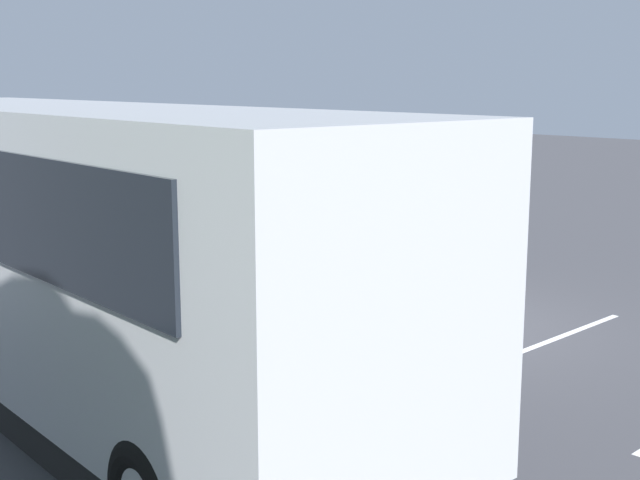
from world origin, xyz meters
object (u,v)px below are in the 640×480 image
at_px(spectator_centre, 234,264).
at_px(traffic_cone, 492,268).
at_px(spectator_left, 316,277).
at_px(spectator_far_right, 156,244).
at_px(tour_bus, 77,252).
at_px(spectator_right, 215,254).
at_px(stunt_motorcycle, 361,218).
at_px(spectator_far_left, 369,293).
at_px(parked_motorcycle_silver, 126,292).

relative_size(spectator_centre, traffic_cone, 2.85).
xyz_separation_m(spectator_left, traffic_cone, (0.82, -4.82, -0.74)).
bearing_deg(spectator_far_right, tour_bus, 136.48).
relative_size(tour_bus, spectator_right, 5.99).
bearing_deg(spectator_right, spectator_far_right, 6.57).
xyz_separation_m(spectator_far_right, traffic_cone, (-2.77, -5.00, -0.68)).
distance_m(spectator_centre, traffic_cone, 5.31).
height_order(spectator_left, stunt_motorcycle, spectator_left).
distance_m(spectator_left, traffic_cone, 4.95).
relative_size(tour_bus, spectator_far_left, 5.92).
xyz_separation_m(spectator_right, spectator_far_right, (1.37, 0.16, -0.02)).
height_order(tour_bus, stunt_motorcycle, tour_bus).
height_order(tour_bus, spectator_far_right, tour_bus).
distance_m(spectator_far_left, stunt_motorcycle, 5.95).
distance_m(parked_motorcycle_silver, traffic_cone, 6.31).
bearing_deg(spectator_centre, parked_motorcycle_silver, 22.36).
bearing_deg(spectator_far_left, spectator_far_right, 1.78).
height_order(spectator_centre, spectator_right, spectator_centre).
xyz_separation_m(spectator_far_left, spectator_far_right, (4.59, 0.14, -0.04)).
distance_m(spectator_centre, spectator_far_right, 2.39).
bearing_deg(spectator_far_left, parked_motorcycle_silver, 15.45).
xyz_separation_m(spectator_far_left, stunt_motorcycle, (4.30, -4.11, -0.04)).
xyz_separation_m(stunt_motorcycle, traffic_cone, (-2.48, -0.75, -0.67)).
bearing_deg(tour_bus, spectator_far_right, -43.52).
bearing_deg(stunt_motorcycle, traffic_cone, -163.25).
bearing_deg(spectator_far_right, spectator_left, -177.19).
relative_size(parked_motorcycle_silver, stunt_motorcycle, 1.08).
relative_size(parked_motorcycle_silver, traffic_cone, 3.26).
height_order(spectator_left, spectator_far_right, spectator_left).
distance_m(spectator_far_left, parked_motorcycle_silver, 4.10).
bearing_deg(parked_motorcycle_silver, tour_bus, 141.02).
bearing_deg(tour_bus, spectator_left, -104.36).
xyz_separation_m(spectator_centre, traffic_cone, (-0.39, -5.24, -0.77)).
xyz_separation_m(spectator_centre, spectator_right, (1.01, -0.39, -0.07)).
bearing_deg(spectator_far_right, spectator_right, -173.43).
distance_m(spectator_centre, stunt_motorcycle, 4.95).
bearing_deg(traffic_cone, spectator_left, 99.69).
bearing_deg(parked_motorcycle_silver, spectator_centre, -157.64).
xyz_separation_m(tour_bus, spectator_right, (1.48, -2.87, -0.64)).
relative_size(spectator_centre, spectator_far_right, 1.08).
height_order(spectator_right, spectator_far_right, spectator_right).
distance_m(spectator_far_right, traffic_cone, 5.76).
distance_m(spectator_centre, spectator_right, 1.09).
bearing_deg(stunt_motorcycle, spectator_centre, 114.94).
relative_size(spectator_left, spectator_right, 1.03).
distance_m(tour_bus, spectator_right, 3.29).
xyz_separation_m(tour_bus, spectator_far_right, (2.85, -2.71, -0.66)).
distance_m(tour_bus, parked_motorcycle_silver, 3.04).
xyz_separation_m(spectator_far_left, spectator_left, (0.99, -0.03, 0.02)).
height_order(spectator_right, parked_motorcycle_silver, spectator_right).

